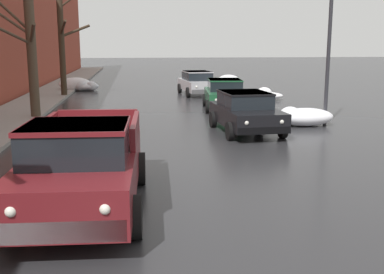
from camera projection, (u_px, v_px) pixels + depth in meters
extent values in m
cube|color=gray|center=(13.00, 116.00, 19.84)|extent=(2.56, 80.00, 0.13)
ellipsoid|color=white|center=(86.00, 86.00, 30.96)|extent=(1.69, 1.25, 0.56)
ellipsoid|color=white|center=(92.00, 86.00, 30.76)|extent=(0.76, 0.63, 0.63)
ellipsoid|color=white|center=(81.00, 86.00, 30.69)|extent=(0.86, 0.72, 0.72)
ellipsoid|color=white|center=(305.00, 117.00, 17.82)|extent=(2.15, 1.25, 0.67)
ellipsoid|color=white|center=(290.00, 116.00, 17.95)|extent=(0.86, 0.71, 0.71)
ellipsoid|color=white|center=(75.00, 84.00, 30.81)|extent=(2.11, 0.93, 0.88)
ellipsoid|color=white|center=(73.00, 86.00, 30.72)|extent=(0.85, 0.71, 0.71)
ellipsoid|color=white|center=(229.00, 81.00, 33.70)|extent=(1.62, 1.32, 0.87)
ellipsoid|color=white|center=(230.00, 82.00, 33.77)|extent=(0.77, 0.64, 0.64)
ellipsoid|color=white|center=(228.00, 84.00, 33.63)|extent=(0.56, 0.46, 0.46)
ellipsoid|color=white|center=(256.00, 96.00, 25.69)|extent=(3.08, 1.26, 0.49)
ellipsoid|color=white|center=(264.00, 94.00, 25.64)|extent=(0.88, 0.73, 0.73)
ellipsoid|color=white|center=(246.00, 95.00, 25.52)|extent=(0.74, 0.62, 0.62)
cylinder|color=#4C3D2D|center=(32.00, 56.00, 18.90)|extent=(0.39, 0.39, 5.13)
cylinder|color=#4C3D2D|center=(32.00, 34.00, 18.07)|extent=(0.58, 1.49, 0.81)
cylinder|color=#4C3D2D|center=(10.00, 34.00, 17.88)|extent=(1.28, 1.69, 0.86)
cylinder|color=#4C3D2D|center=(13.00, 23.00, 18.52)|extent=(1.31, 0.22, 0.99)
cylinder|color=#4C3D2D|center=(11.00, 13.00, 18.59)|extent=(1.54, 0.34, 1.47)
cylinder|color=#382B1E|center=(62.00, 44.00, 26.73)|extent=(0.34, 0.34, 6.11)
cylinder|color=#382B1E|center=(75.00, 31.00, 27.10)|extent=(1.63, 1.03, 0.78)
cylinder|color=#382B1E|center=(63.00, 28.00, 25.91)|extent=(0.61, 1.48, 0.82)
cube|color=maroon|center=(85.00, 171.00, 8.80)|extent=(2.14, 5.02, 0.76)
cube|color=black|center=(77.00, 142.00, 7.99)|extent=(1.77, 1.65, 0.64)
cube|color=maroon|center=(76.00, 126.00, 7.93)|extent=(1.81, 1.70, 0.08)
cube|color=maroon|center=(135.00, 129.00, 9.72)|extent=(0.20, 2.38, 0.44)
cube|color=maroon|center=(45.00, 131.00, 9.58)|extent=(0.20, 2.38, 0.44)
cube|color=maroon|center=(98.00, 119.00, 11.05)|extent=(1.84, 0.18, 0.44)
cube|color=#B7B7BC|center=(60.00, 231.00, 6.48)|extent=(1.85, 0.20, 0.32)
sphere|color=white|center=(105.00, 209.00, 6.43)|extent=(0.16, 0.16, 0.16)
sphere|color=white|center=(11.00, 212.00, 6.33)|extent=(0.16, 0.16, 0.16)
cylinder|color=black|center=(135.00, 217.00, 7.50)|extent=(0.25, 0.73, 0.72)
cylinder|color=black|center=(8.00, 221.00, 7.35)|extent=(0.25, 0.73, 0.72)
cylinder|color=black|center=(140.00, 169.00, 10.40)|extent=(0.25, 0.73, 0.72)
cylinder|color=black|center=(49.00, 170.00, 10.25)|extent=(0.25, 0.73, 0.72)
cube|color=black|center=(246.00, 116.00, 16.42)|extent=(2.00, 4.03, 0.60)
cube|color=black|center=(245.00, 99.00, 16.50)|extent=(1.64, 2.13, 0.52)
cube|color=black|center=(245.00, 92.00, 16.45)|extent=(1.68, 2.17, 0.06)
cube|color=black|center=(264.00, 130.00, 14.61)|extent=(1.73, 0.23, 0.22)
cube|color=black|center=(231.00, 113.00, 18.30)|extent=(1.73, 0.23, 0.22)
cylinder|color=black|center=(283.00, 129.00, 15.47)|extent=(0.22, 0.61, 0.60)
cylinder|color=black|center=(230.00, 131.00, 15.15)|extent=(0.22, 0.61, 0.60)
cylinder|color=black|center=(259.00, 118.00, 17.81)|extent=(0.22, 0.61, 0.60)
cylinder|color=black|center=(213.00, 119.00, 17.49)|extent=(0.22, 0.61, 0.60)
sphere|color=silver|center=(282.00, 122.00, 14.64)|extent=(0.14, 0.14, 0.14)
sphere|color=silver|center=(247.00, 123.00, 14.43)|extent=(0.14, 0.14, 0.14)
cube|color=#1E5633|center=(225.00, 97.00, 22.12)|extent=(2.06, 3.97, 0.60)
cube|color=black|center=(225.00, 85.00, 22.20)|extent=(1.66, 2.12, 0.52)
cube|color=#1E5633|center=(225.00, 80.00, 22.15)|extent=(1.70, 2.16, 0.06)
cube|color=black|center=(229.00, 106.00, 20.33)|extent=(1.70, 0.27, 0.22)
cube|color=black|center=(221.00, 96.00, 23.99)|extent=(1.70, 0.27, 0.22)
cylinder|color=black|center=(247.00, 106.00, 21.04)|extent=(0.23, 0.61, 0.60)
cylinder|color=black|center=(208.00, 107.00, 20.99)|extent=(0.23, 0.61, 0.60)
cylinder|color=black|center=(240.00, 100.00, 23.37)|extent=(0.23, 0.61, 0.60)
cylinder|color=black|center=(205.00, 100.00, 23.32)|extent=(0.23, 0.61, 0.60)
sphere|color=silver|center=(242.00, 100.00, 20.26)|extent=(0.14, 0.14, 0.14)
sphere|color=silver|center=(216.00, 100.00, 20.23)|extent=(0.14, 0.14, 0.14)
cube|color=#B7B7BC|center=(198.00, 85.00, 28.36)|extent=(2.08, 4.33, 0.60)
cube|color=black|center=(197.00, 76.00, 28.45)|extent=(1.66, 2.31, 0.52)
cube|color=#B7B7BC|center=(197.00, 72.00, 28.41)|extent=(1.70, 2.35, 0.06)
cube|color=#525254|center=(206.00, 91.00, 26.44)|extent=(1.67, 0.27, 0.22)
cube|color=#525254|center=(191.00, 85.00, 30.36)|extent=(1.67, 0.27, 0.22)
cylinder|color=black|center=(217.00, 92.00, 27.36)|extent=(0.23, 0.61, 0.60)
cylinder|color=black|center=(188.00, 92.00, 27.00)|extent=(0.23, 0.61, 0.60)
cylinder|color=black|center=(207.00, 88.00, 29.85)|extent=(0.23, 0.61, 0.60)
cylinder|color=black|center=(180.00, 88.00, 29.49)|extent=(0.23, 0.61, 0.60)
sphere|color=silver|center=(216.00, 87.00, 26.47)|extent=(0.14, 0.14, 0.14)
sphere|color=silver|center=(196.00, 87.00, 26.24)|extent=(0.14, 0.14, 0.14)
cylinder|color=#28282D|center=(328.00, 53.00, 17.46)|extent=(0.14, 0.14, 5.43)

